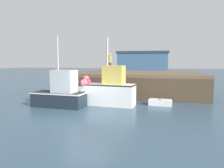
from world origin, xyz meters
TOP-DOWN VIEW (x-y plane):
  - ground at (0.00, 0.00)m, footprint 120.00×160.00m
  - pier at (2.09, 7.56)m, footprint 11.44×7.21m
  - fishing_boat_near_left at (-2.32, 1.54)m, footprint 3.64×1.74m
  - fishing_boat_near_right at (0.61, 2.66)m, footprint 3.92×1.76m
  - rowboat at (4.14, 3.31)m, footprint 1.60×0.91m
  - dockworker at (-0.46, 8.34)m, footprint 0.34×0.34m
  - warehouse at (0.93, 35.22)m, footprint 10.74×5.51m

SIDE VIEW (x-z plane):
  - ground at x=0.00m, z-range -0.10..0.00m
  - rowboat at x=4.14m, z-range -0.02..0.42m
  - fishing_boat_near_left at x=-2.32m, z-range -1.39..3.20m
  - fishing_boat_near_right at x=0.61m, z-range -1.22..3.34m
  - pier at x=2.09m, z-range 0.64..2.63m
  - warehouse at x=0.93m, z-range 0.02..5.12m
  - dockworker at x=-0.46m, z-range 2.00..3.76m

